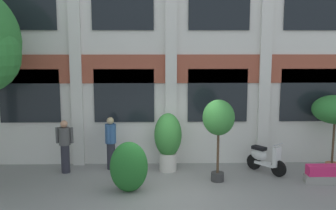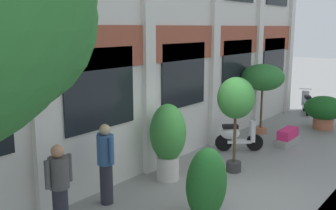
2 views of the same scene
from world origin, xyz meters
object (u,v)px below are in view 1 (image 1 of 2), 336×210
potted_plant_fluted_column (168,139)px  potted_plant_terracotta_small (219,120)px  resident_watching_tracks (111,141)px  potted_plant_tall_urn (335,111)px  resident_by_doorway (65,145)px  scooter_second_parked (264,158)px  topiary_hedge (129,167)px  potted_plant_square_trough (323,175)px

potted_plant_fluted_column → potted_plant_terracotta_small: potted_plant_terracotta_small is taller
potted_plant_fluted_column → resident_watching_tracks: bearing=173.8°
potted_plant_tall_urn → resident_by_doorway: (-8.27, -0.16, -0.98)m
potted_plant_terracotta_small → resident_by_doorway: bearing=169.2°
scooter_second_parked → resident_watching_tracks: bearing=-134.5°
potted_plant_fluted_column → topiary_hedge: potted_plant_fluted_column is taller
scooter_second_parked → topiary_hedge: 4.27m
potted_plant_terracotta_small → scooter_second_parked: size_ratio=2.09×
potted_plant_terracotta_small → potted_plant_tall_urn: (3.76, 1.02, 0.08)m
potted_plant_terracotta_small → potted_plant_square_trough: size_ratio=2.32×
scooter_second_parked → resident_watching_tracks: 4.74m
potted_plant_fluted_column → potted_plant_tall_urn: (5.15, 0.04, 0.85)m
potted_plant_terracotta_small → resident_by_doorway: 4.68m
potted_plant_tall_urn → resident_watching_tracks: (-6.93, 0.15, -0.97)m
scooter_second_parked → potted_plant_fluted_column: bearing=-134.0°
topiary_hedge → resident_by_doorway: bearing=141.8°
potted_plant_tall_urn → topiary_hedge: (-6.22, -1.77, -1.18)m
topiary_hedge → potted_plant_tall_urn: bearing=15.9°
potted_plant_terracotta_small → resident_watching_tracks: bearing=159.8°
potted_plant_terracotta_small → topiary_hedge: (-2.46, -0.75, -1.10)m
potted_plant_terracotta_small → potted_plant_square_trough: (2.94, -0.23, -1.53)m
potted_plant_terracotta_small → potted_plant_square_trough: 3.32m
scooter_second_parked → topiary_hedge: bearing=-108.8°
potted_plant_terracotta_small → topiary_hedge: potted_plant_terracotta_small is taller
potted_plant_terracotta_small → scooter_second_parked: 2.16m
potted_plant_tall_urn → scooter_second_parked: size_ratio=2.07×
resident_by_doorway → topiary_hedge: resident_by_doorway is taller
potted_plant_square_trough → scooter_second_parked: bearing=145.4°
potted_plant_tall_urn → potted_plant_square_trough: (-0.82, -1.26, -1.61)m
potted_plant_fluted_column → scooter_second_parked: 2.99m
potted_plant_tall_urn → resident_by_doorway: bearing=-178.9°
potted_plant_fluted_column → potted_plant_tall_urn: bearing=0.5°
scooter_second_parked → resident_by_doorway: 6.07m
potted_plant_tall_urn → topiary_hedge: 6.58m
resident_by_doorway → topiary_hedge: (2.05, -1.61, -0.19)m
scooter_second_parked → resident_watching_tracks: (-4.70, 0.44, 0.45)m
potted_plant_tall_urn → topiary_hedge: bearing=-164.1°
potted_plant_tall_urn → resident_by_doorway: 8.33m
scooter_second_parked → potted_plant_tall_urn: bearing=58.2°
resident_by_doorway → resident_watching_tracks: size_ratio=0.98×
resident_watching_tracks → potted_plant_square_trough: bearing=-0.2°
potted_plant_fluted_column → resident_by_doorway: bearing=-177.9°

